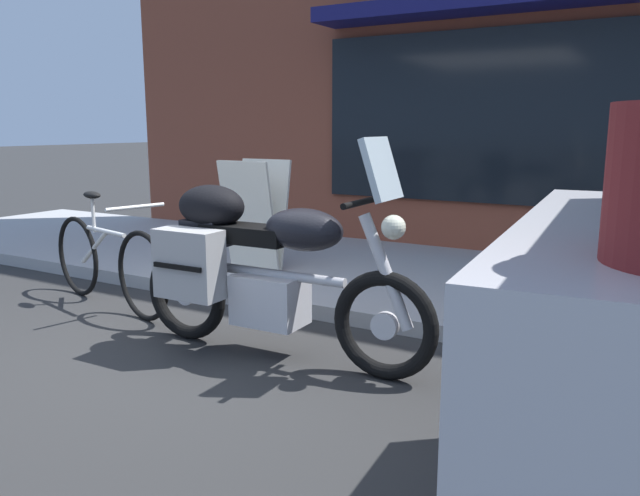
# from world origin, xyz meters

# --- Properties ---
(ground_plane) EXTENTS (80.00, 80.00, 0.00)m
(ground_plane) POSITION_xyz_m (0.00, 0.00, 0.00)
(ground_plane) COLOR #2B2B2B
(touring_motorcycle) EXTENTS (2.14, 0.70, 1.40)m
(touring_motorcycle) POSITION_xyz_m (0.51, 0.30, 0.61)
(touring_motorcycle) COLOR black
(touring_motorcycle) RESTS_ON ground_plane
(parked_bicycle) EXTENTS (1.72, 0.57, 0.94)m
(parked_bicycle) POSITION_xyz_m (-1.20, 0.59, 0.38)
(parked_bicycle) COLOR black
(parked_bicycle) RESTS_ON ground_plane
(sandwich_board_sign) EXTENTS (0.55, 0.43, 1.03)m
(sandwich_board_sign) POSITION_xyz_m (-0.68, 1.92, 0.64)
(sandwich_board_sign) COLOR silver
(sandwich_board_sign) RESTS_ON sidewalk_curb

